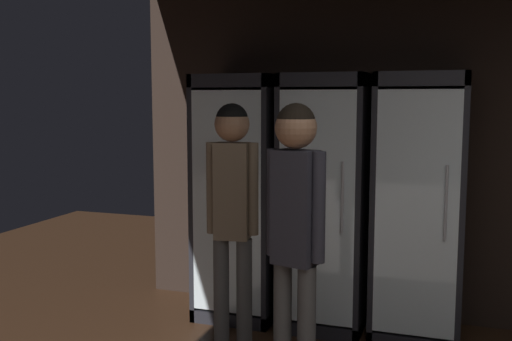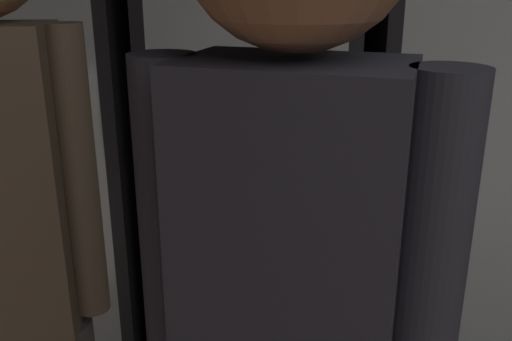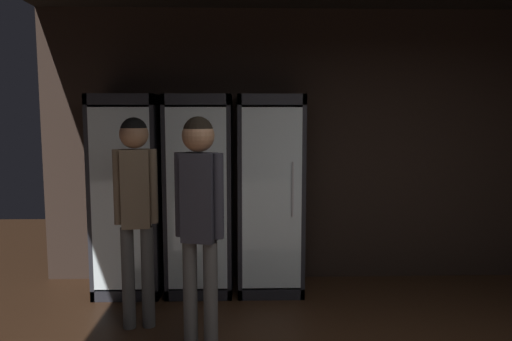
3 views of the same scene
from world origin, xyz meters
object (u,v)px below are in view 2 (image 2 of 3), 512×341
Objects in this scene: cooler_far_left at (62,151)px; cooler_center at (451,158)px; cooler_left at (254,154)px; shopper_near at (14,215)px.

cooler_far_left is 1.37m from cooler_center.
cooler_left is 1.00× the size of cooler_center.
cooler_center is at bearing -0.00° from cooler_far_left.
cooler_far_left and cooler_center have the same top height.
shopper_near is (-0.43, -0.88, 0.15)m from cooler_left.
cooler_center is 1.12× the size of shopper_near.
cooler_left reaches higher than shopper_near.
cooler_far_left is 1.12× the size of shopper_near.
cooler_center is at bearing 38.44° from shopper_near.
cooler_center is at bearing 0.13° from cooler_left.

